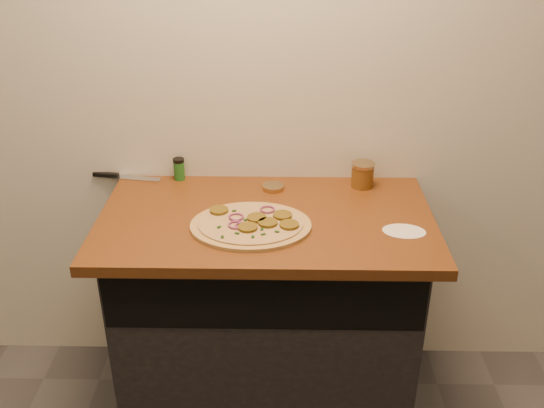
{
  "coord_description": "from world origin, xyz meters",
  "views": [
    {
      "loc": [
        0.06,
        -0.49,
        1.93
      ],
      "look_at": [
        0.02,
        1.41,
        0.95
      ],
      "focal_mm": 40.0,
      "sensor_mm": 36.0,
      "label": 1
    }
  ],
  "objects_px": {
    "pizza": "(251,224)",
    "chefs_knife": "(121,176)",
    "salsa_jar": "(362,175)",
    "spice_shaker": "(179,169)"
  },
  "relations": [
    {
      "from": "salsa_jar",
      "to": "spice_shaker",
      "type": "height_order",
      "value": "salsa_jar"
    },
    {
      "from": "pizza",
      "to": "salsa_jar",
      "type": "bearing_deg",
      "value": 38.7
    },
    {
      "from": "pizza",
      "to": "salsa_jar",
      "type": "xyz_separation_m",
      "value": [
        0.42,
        0.34,
        0.04
      ]
    },
    {
      "from": "salsa_jar",
      "to": "spice_shaker",
      "type": "bearing_deg",
      "value": 175.95
    },
    {
      "from": "pizza",
      "to": "chefs_knife",
      "type": "height_order",
      "value": "pizza"
    },
    {
      "from": "pizza",
      "to": "spice_shaker",
      "type": "height_order",
      "value": "spice_shaker"
    },
    {
      "from": "chefs_knife",
      "to": "pizza",
      "type": "bearing_deg",
      "value": -35.87
    },
    {
      "from": "salsa_jar",
      "to": "chefs_knife",
      "type": "bearing_deg",
      "value": 176.32
    },
    {
      "from": "pizza",
      "to": "chefs_knife",
      "type": "xyz_separation_m",
      "value": [
        -0.55,
        0.4,
        -0.0
      ]
    },
    {
      "from": "pizza",
      "to": "spice_shaker",
      "type": "xyz_separation_m",
      "value": [
        -0.31,
        0.39,
        0.04
      ]
    }
  ]
}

